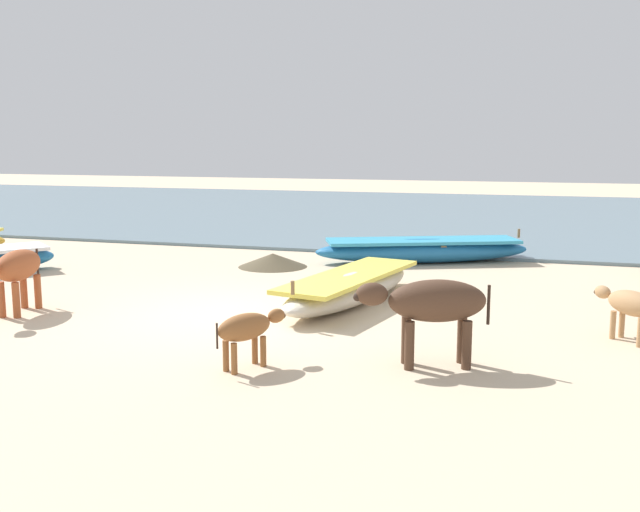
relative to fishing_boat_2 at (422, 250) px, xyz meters
name	(u,v)px	position (x,y,z in m)	size (l,w,h in m)	color
ground	(232,314)	(-2.08, -5.78, -0.29)	(80.00, 80.00, 0.00)	beige
sea_water	(412,213)	(-2.08, 10.71, -0.25)	(60.00, 20.00, 0.08)	slate
fishing_boat_2	(422,250)	(0.00, 0.00, 0.00)	(4.86, 2.88, 0.73)	#1E669E
fishing_boat_5	(350,287)	(-0.52, -4.45, -0.02)	(1.82, 4.18, 0.70)	beige
cow_adult_rust	(16,268)	(-5.31, -6.71, 0.43)	(0.62, 1.54, 1.00)	#9E4C28
calf_near_tan	(630,305)	(3.68, -5.64, 0.22)	(0.87, 0.92, 0.71)	tan
calf_far_brown	(247,329)	(-0.81, -8.21, 0.20)	(0.68, 0.97, 0.67)	brown
cow_second_adult_dark	(432,304)	(1.28, -7.50, 0.48)	(1.60, 0.83, 1.06)	#4C3323
debris_pile_0	(273,260)	(-3.00, -1.52, -0.14)	(1.50, 1.50, 0.29)	brown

